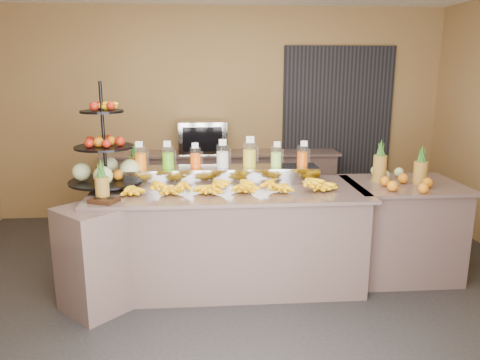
{
  "coord_description": "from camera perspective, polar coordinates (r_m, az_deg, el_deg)",
  "views": [
    {
      "loc": [
        -0.21,
        -3.84,
        2.01
      ],
      "look_at": [
        0.1,
        0.3,
        1.02
      ],
      "focal_mm": 35.0,
      "sensor_mm": 36.0,
      "label": 1
    }
  ],
  "objects": [
    {
      "name": "pineapple_left_b",
      "position": [
        4.74,
        -12.69,
        1.76
      ],
      "size": [
        0.13,
        0.13,
        0.39
      ],
      "rotation": [
        0.0,
        0.0,
        0.28
      ],
      "color": "brown",
      "rests_on": "buffet_counter"
    },
    {
      "name": "room_envelope",
      "position": [
        4.65,
        0.63,
        11.82
      ],
      "size": [
        6.04,
        5.02,
        2.82
      ],
      "color": "olive",
      "rests_on": "ground"
    },
    {
      "name": "juice_pitcher_milk",
      "position": [
        4.5,
        -2.14,
        2.81
      ],
      "size": [
        0.12,
        0.12,
        0.29
      ],
      "color": "silver",
      "rests_on": "pitcher_tray"
    },
    {
      "name": "buffet_counter",
      "position": [
        4.38,
        -2.79,
        -7.17
      ],
      "size": [
        2.75,
        1.25,
        0.93
      ],
      "color": "gray",
      "rests_on": "ground"
    },
    {
      "name": "banana_heap",
      "position": [
        4.19,
        -1.39,
        -0.41
      ],
      "size": [
        1.95,
        0.18,
        0.16
      ],
      "color": "yellow",
      "rests_on": "buffet_counter"
    },
    {
      "name": "pitcher_tray",
      "position": [
        4.54,
        -2.12,
        0.67
      ],
      "size": [
        1.85,
        0.3,
        0.15
      ],
      "primitive_type": "cube",
      "color": "gray",
      "rests_on": "buffet_counter"
    },
    {
      "name": "right_counter",
      "position": [
        4.9,
        18.99,
        -5.63
      ],
      "size": [
        1.08,
        0.88,
        0.93
      ],
      "color": "gray",
      "rests_on": "ground"
    },
    {
      "name": "pineapple_left_a",
      "position": [
        4.08,
        -16.48,
        -0.59
      ],
      "size": [
        0.12,
        0.12,
        0.36
      ],
      "rotation": [
        0.0,
        0.0,
        -0.09
      ],
      "color": "brown",
      "rests_on": "buffet_counter"
    },
    {
      "name": "fruit_stand",
      "position": [
        4.49,
        -15.49,
        2.24
      ],
      "size": [
        0.71,
        0.71,
        0.97
      ],
      "rotation": [
        0.0,
        0.0,
        -0.04
      ],
      "color": "black",
      "rests_on": "buffet_counter"
    },
    {
      "name": "condiment_caddy",
      "position": [
        4.03,
        -16.26,
        -2.4
      ],
      "size": [
        0.26,
        0.24,
        0.03
      ],
      "primitive_type": "cube",
      "rotation": [
        0.0,
        0.0,
        -0.41
      ],
      "color": "black",
      "rests_on": "buffet_counter"
    },
    {
      "name": "juice_pitcher_lime",
      "position": [
        4.55,
        4.42,
        2.77
      ],
      "size": [
        0.11,
        0.11,
        0.26
      ],
      "color": "silver",
      "rests_on": "pitcher_tray"
    },
    {
      "name": "right_fruit_pile",
      "position": [
        4.65,
        19.14,
        0.35
      ],
      "size": [
        0.5,
        0.47,
        0.26
      ],
      "color": "brown",
      "rests_on": "right_counter"
    },
    {
      "name": "juice_pitcher_orange_b",
      "position": [
        4.5,
        -5.45,
        2.61
      ],
      "size": [
        0.11,
        0.11,
        0.26
      ],
      "color": "silver",
      "rests_on": "pitcher_tray"
    },
    {
      "name": "oven_warmer",
      "position": [
        6.15,
        -4.59,
        5.28
      ],
      "size": [
        0.63,
        0.45,
        0.41
      ],
      "primitive_type": "cube",
      "rotation": [
        0.0,
        0.0,
        0.03
      ],
      "color": "gray",
      "rests_on": "back_ledge"
    },
    {
      "name": "ground",
      "position": [
        4.34,
        -1.05,
        -14.11
      ],
      "size": [
        6.0,
        6.0,
        0.0
      ],
      "primitive_type": "plane",
      "color": "black",
      "rests_on": "ground"
    },
    {
      "name": "juice_pitcher_lemon",
      "position": [
        4.52,
        1.16,
        2.97
      ],
      "size": [
        0.13,
        0.14,
        0.32
      ],
      "color": "silver",
      "rests_on": "pitcher_tray"
    },
    {
      "name": "back_ledge",
      "position": [
        6.29,
        -2.25,
        -0.74
      ],
      "size": [
        3.1,
        0.55,
        0.93
      ],
      "color": "gray",
      "rests_on": "ground"
    },
    {
      "name": "juice_pitcher_green",
      "position": [
        4.51,
        -8.75,
        2.64
      ],
      "size": [
        0.12,
        0.12,
        0.28
      ],
      "color": "silver",
      "rests_on": "pitcher_tray"
    },
    {
      "name": "juice_pitcher_orange_a",
      "position": [
        4.54,
        -12.03,
        2.56
      ],
      "size": [
        0.12,
        0.12,
        0.28
      ],
      "color": "silver",
      "rests_on": "pitcher_tray"
    },
    {
      "name": "juice_pitcher_orange_c",
      "position": [
        4.6,
        7.63,
        2.82
      ],
      "size": [
        0.11,
        0.11,
        0.26
      ],
      "color": "silver",
      "rests_on": "pitcher_tray"
    }
  ]
}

